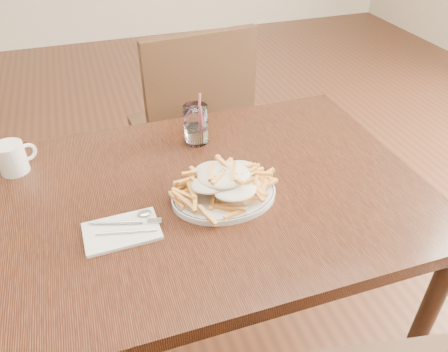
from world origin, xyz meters
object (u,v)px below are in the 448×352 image
object	(u,v)px
table	(198,213)
chair_far	(193,122)
coffee_mug	(12,158)
water_glass	(196,127)
loaded_fries	(224,180)
fries_plate	(224,195)

from	to	relation	value
table	chair_far	world-z (taller)	chair_far
coffee_mug	water_glass	bearing A→B (deg)	-1.04
table	water_glass	size ratio (longest dim) A/B	7.42
table	loaded_fries	bearing A→B (deg)	-40.96
table	chair_far	xyz separation A→B (m)	(0.18, 0.71, -0.13)
fries_plate	water_glass	world-z (taller)	water_glass
fries_plate	water_glass	bearing A→B (deg)	88.39
water_glass	coffee_mug	distance (m)	0.52
loaded_fries	coffee_mug	world-z (taller)	loaded_fries
fries_plate	coffee_mug	distance (m)	0.59
loaded_fries	fries_plate	bearing A→B (deg)	116.57
chair_far	coffee_mug	distance (m)	0.82
fries_plate	loaded_fries	bearing A→B (deg)	-63.43
table	fries_plate	bearing A→B (deg)	-40.96
chair_far	fries_plate	bearing A→B (deg)	-98.78
table	water_glass	world-z (taller)	water_glass
water_glass	coffee_mug	xyz separation A→B (m)	(-0.52, 0.01, -0.01)
fries_plate	loaded_fries	world-z (taller)	loaded_fries
chair_far	loaded_fries	size ratio (longest dim) A/B	3.43
table	coffee_mug	xyz separation A→B (m)	(-0.45, 0.25, 0.12)
fries_plate	coffee_mug	xyz separation A→B (m)	(-0.51, 0.30, 0.03)
chair_far	water_glass	xyz separation A→B (m)	(-0.11, -0.48, 0.26)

